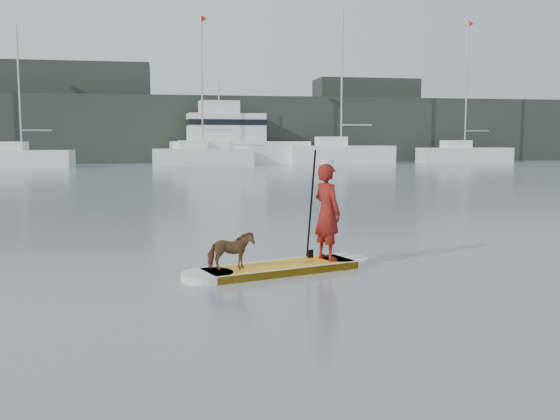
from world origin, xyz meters
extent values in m
plane|color=slate|center=(0.00, 0.00, 0.00)|extent=(140.00, 140.00, 0.00)
cube|color=gold|center=(-0.12, 3.53, 0.06)|extent=(2.62, 1.53, 0.12)
cylinder|color=silver|center=(-1.31, 3.15, 0.06)|extent=(0.80, 0.80, 0.12)
cylinder|color=silver|center=(1.07, 3.91, 0.06)|extent=(0.80, 0.80, 0.12)
cube|color=silver|center=(-0.23, 3.88, 0.06)|extent=(2.40, 0.82, 0.12)
cube|color=silver|center=(0.00, 3.18, 0.06)|extent=(2.40, 0.82, 0.12)
imported|color=maroon|center=(0.73, 3.80, 0.92)|extent=(0.58, 0.69, 1.60)
cylinder|color=silver|center=(0.73, 3.80, 1.75)|extent=(0.22, 0.22, 0.07)
imported|color=#56361D|center=(-0.94, 3.27, 0.42)|extent=(0.73, 0.39, 0.59)
cylinder|color=black|center=(0.50, 3.99, 1.00)|extent=(0.12, 0.29, 1.89)
cube|color=black|center=(0.50, 3.99, 0.10)|extent=(0.10, 0.05, 0.32)
cube|color=white|center=(-12.26, 43.16, 0.65)|extent=(7.36, 2.90, 1.29)
cube|color=white|center=(-12.98, 43.21, 1.62)|extent=(2.13, 1.82, 0.65)
cylinder|color=#B7B7BC|center=(-12.26, 43.16, 5.82)|extent=(0.13, 0.13, 9.06)
cylinder|color=#B7B7BC|center=(-11.16, 43.08, 2.77)|extent=(2.22, 0.25, 0.09)
cube|color=white|center=(1.25, 44.80, 0.67)|extent=(8.09, 2.62, 1.34)
cube|color=white|center=(0.44, 44.79, 1.68)|extent=(2.28, 1.78, 0.67)
cylinder|color=#B7B7BC|center=(1.25, 44.80, 6.52)|extent=(0.13, 0.13, 10.35)
cylinder|color=#B7B7BC|center=(2.40, 44.82, 2.87)|extent=(2.30, 0.13, 0.10)
cone|color=red|center=(1.49, 44.80, 11.59)|extent=(0.49, 0.54, 0.54)
cube|color=white|center=(13.12, 45.74, 0.78)|extent=(9.04, 3.44, 1.55)
cube|color=white|center=(12.23, 45.80, 1.94)|extent=(2.61, 2.17, 0.78)
cylinder|color=#B7B7BC|center=(13.12, 45.74, 7.21)|extent=(0.16, 0.16, 11.32)
cylinder|color=#B7B7BC|center=(14.45, 45.66, 3.33)|extent=(2.67, 0.28, 0.11)
cube|color=white|center=(25.12, 46.85, 0.67)|extent=(8.47, 2.62, 1.34)
cube|color=white|center=(24.27, 46.86, 1.68)|extent=(2.39, 1.78, 0.67)
cylinder|color=#B7B7BC|center=(25.12, 46.85, 6.90)|extent=(0.13, 0.13, 11.11)
cylinder|color=#B7B7BC|center=(26.27, 46.83, 2.87)|extent=(2.30, 0.13, 0.10)
cone|color=red|center=(25.36, 46.85, 12.36)|extent=(0.49, 0.54, 0.54)
cube|color=white|center=(4.59, 47.69, 0.96)|extent=(11.95, 4.22, 1.93)
cube|color=white|center=(3.41, 47.63, 3.11)|extent=(6.62, 3.23, 2.36)
cube|color=white|center=(2.83, 47.60, 4.82)|extent=(3.39, 2.16, 1.07)
cube|color=black|center=(3.41, 47.63, 3.53)|extent=(6.74, 3.31, 0.48)
cylinder|color=#B7B7BC|center=(2.83, 47.60, 6.21)|extent=(0.11, 0.11, 1.71)
cube|color=black|center=(0.00, 53.00, 3.00)|extent=(90.00, 6.00, 6.00)
cube|color=black|center=(-10.00, 54.00, 4.50)|extent=(14.00, 4.00, 9.00)
cube|color=black|center=(18.00, 54.00, 4.00)|extent=(10.00, 4.00, 8.00)
camera|label=1|loc=(-1.93, -6.14, 2.12)|focal=40.00mm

